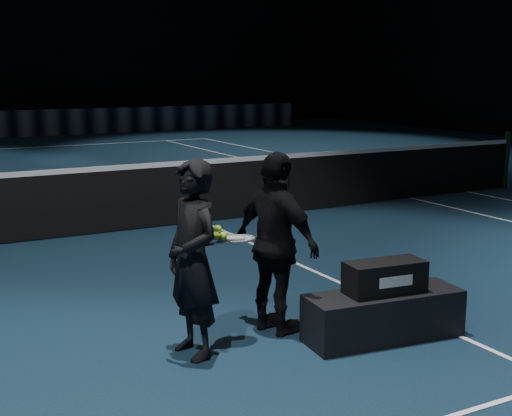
{
  "coord_description": "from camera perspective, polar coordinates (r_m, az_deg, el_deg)",
  "views": [
    {
      "loc": [
        -4.35,
        -9.62,
        2.28
      ],
      "look_at": [
        -1.57,
        -4.55,
        1.15
      ],
      "focal_mm": 50.0,
      "sensor_mm": 36.0,
      "label": 1
    }
  ],
  "objects": [
    {
      "name": "sponsor_backdrop",
      "position": [
        25.56,
        -18.93,
        6.38
      ],
      "size": [
        22.0,
        0.15,
        0.9
      ],
      "primitive_type": "cube",
      "color": "black",
      "rests_on": "floor"
    },
    {
      "name": "racket_upper",
      "position": [
        5.88,
        -2.0,
        -2.37
      ],
      "size": [
        0.71,
        0.36,
        0.1
      ],
      "primitive_type": null,
      "rotation": [
        0.0,
        0.1,
        0.22
      ],
      "color": "black",
      "rests_on": "player_b"
    },
    {
      "name": "net_tape",
      "position": [
        10.65,
        -4.33,
        3.69
      ],
      "size": [
        12.8,
        0.03,
        0.07
      ],
      "primitive_type": "cube",
      "color": "white",
      "rests_on": "net_mesh"
    },
    {
      "name": "floor",
      "position": [
        10.8,
        -4.26,
        -1.13
      ],
      "size": [
        36.0,
        36.0,
        0.0
      ],
      "primitive_type": "plane",
      "color": "black",
      "rests_on": "ground"
    },
    {
      "name": "court_lines",
      "position": [
        10.8,
        -4.26,
        -1.11
      ],
      "size": [
        10.98,
        23.78,
        0.01
      ],
      "primitive_type": null,
      "color": "white",
      "rests_on": "floor"
    },
    {
      "name": "bag_signature",
      "position": [
        6.04,
        11.15,
        -5.8
      ],
      "size": [
        0.32,
        0.04,
        0.09
      ],
      "primitive_type": "cube",
      "rotation": [
        0.0,
        0.0,
        -0.12
      ],
      "color": "white",
      "rests_on": "racket_bag"
    },
    {
      "name": "racket_bag",
      "position": [
        6.14,
        10.26,
        -5.46
      ],
      "size": [
        0.71,
        0.37,
        0.27
      ],
      "primitive_type": "cube",
      "rotation": [
        0.0,
        0.0,
        -0.12
      ],
      "color": "black",
      "rests_on": "player_bench"
    },
    {
      "name": "player_b",
      "position": [
        6.14,
        1.66,
        -2.88
      ],
      "size": [
        0.62,
        1.0,
        1.59
      ],
      "primitive_type": "imported",
      "rotation": [
        0.0,
        0.0,
        1.84
      ],
      "color": "black",
      "rests_on": "floor"
    },
    {
      "name": "net_post_right",
      "position": [
        14.53,
        19.38,
        3.62
      ],
      "size": [
        0.1,
        0.1,
        1.1
      ],
      "primitive_type": "cylinder",
      "color": "black",
      "rests_on": "floor"
    },
    {
      "name": "racket_lower",
      "position": [
        5.88,
        -1.37,
        -2.48
      ],
      "size": [
        0.71,
        0.32,
        0.03
      ],
      "primitive_type": null,
      "rotation": [
        0.0,
        0.0,
        0.15
      ],
      "color": "black",
      "rests_on": "player_a"
    },
    {
      "name": "player_bench",
      "position": [
        6.25,
        10.15,
        -8.47
      ],
      "size": [
        1.41,
        0.61,
        0.41
      ],
      "primitive_type": "cube",
      "rotation": [
        0.0,
        0.0,
        -0.12
      ],
      "color": "black",
      "rests_on": "floor"
    },
    {
      "name": "net_mesh",
      "position": [
        10.72,
        -4.29,
        1.23
      ],
      "size": [
        12.8,
        0.02,
        0.86
      ],
      "primitive_type": "cube",
      "color": "black",
      "rests_on": "floor"
    },
    {
      "name": "player_a",
      "position": [
        5.67,
        -5.07,
        -4.12
      ],
      "size": [
        0.45,
        0.63,
        1.59
      ],
      "primitive_type": "imported",
      "rotation": [
        0.0,
        0.0,
        -1.44
      ],
      "color": "black",
      "rests_on": "floor"
    },
    {
      "name": "tennis_balls",
      "position": [
        5.76,
        -2.98,
        -2.08
      ],
      "size": [
        0.12,
        0.1,
        0.12
      ],
      "primitive_type": null,
      "color": "#99C62A",
      "rests_on": "racket_upper"
    }
  ]
}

